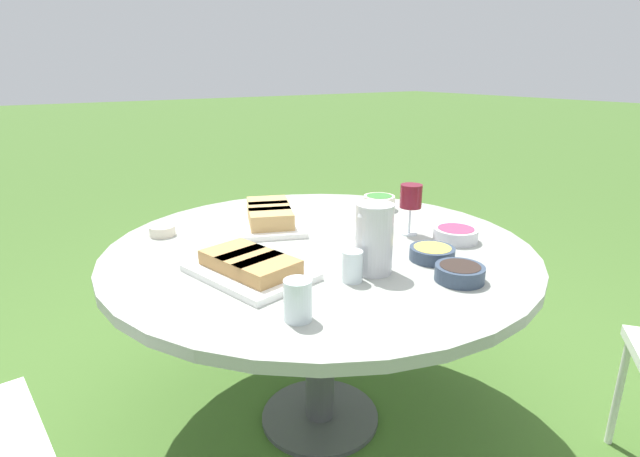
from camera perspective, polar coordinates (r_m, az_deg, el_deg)
The scene contains 13 objects.
ground_plane at distance 2.10m, azimuth 0.00°, elevation -20.80°, with size 40.00×40.00×0.00m, color #446B2B.
dining_table at distance 1.77m, azimuth 0.00°, elevation -4.33°, with size 1.46×1.46×0.72m.
water_pitcher at distance 1.49m, azimuth 6.29°, elevation -1.11°, with size 0.12×0.11×0.21m.
wine_glass at distance 1.84m, azimuth 10.35°, elevation 3.47°, with size 0.08×0.08×0.19m.
platter_bread_main at distance 1.96m, azimuth -5.86°, elevation 1.42°, with size 0.37×0.45×0.08m.
platter_charcuterie at distance 1.49m, azimuth -8.02°, elevation -4.29°, with size 0.33×0.41×0.06m.
bowl_fries at distance 1.64m, azimuth 12.69°, elevation -2.72°, with size 0.14×0.14×0.04m.
bowl_salad at distance 2.18m, azimuth 6.77°, elevation 3.06°, with size 0.13×0.13×0.06m.
bowl_olives at distance 1.50m, azimuth 15.68°, elevation -4.84°, with size 0.14×0.14×0.05m.
bowl_dip_red at distance 1.83m, azimuth 15.24°, elevation -0.60°, with size 0.16×0.16×0.05m.
bowl_dip_cream at distance 1.92m, azimuth -17.58°, elevation -0.16°, with size 0.09×0.09×0.04m.
cup_water_near at distance 1.44m, azimuth 3.70°, elevation -4.32°, with size 0.06×0.06×0.09m.
cup_water_far at distance 1.22m, azimuth -2.55°, elevation -8.18°, with size 0.07×0.07×0.11m.
Camera 1 is at (0.91, 1.36, 1.31)m, focal length 28.00 mm.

